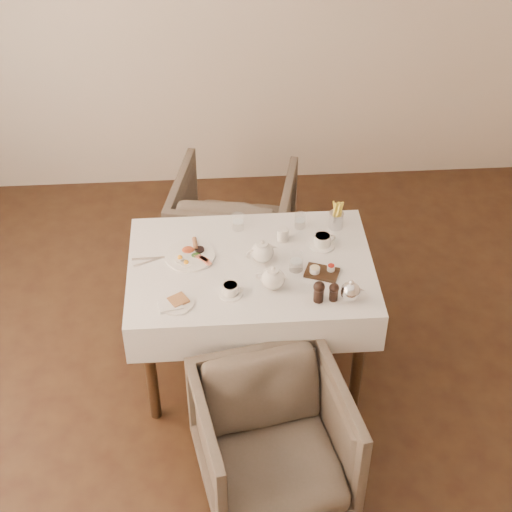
{
  "coord_description": "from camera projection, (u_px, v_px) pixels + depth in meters",
  "views": [
    {
      "loc": [
        -0.38,
        -2.56,
        3.38
      ],
      "look_at": [
        -0.17,
        0.54,
        0.82
      ],
      "focal_mm": 55.0,
      "sensor_mm": 36.0,
      "label": 1
    }
  ],
  "objects": [
    {
      "name": "table",
      "position": [
        251.0,
        281.0,
        4.16
      ],
      "size": [
        1.28,
        0.88,
        0.75
      ],
      "color": "black",
      "rests_on": "ground"
    },
    {
      "name": "armchair_near",
      "position": [
        273.0,
        440.0,
        3.74
      ],
      "size": [
        0.82,
        0.84,
        0.65
      ],
      "primitive_type": "imported",
      "rotation": [
        0.0,
        0.0,
        0.19
      ],
      "color": "brown",
      "rests_on": "ground"
    },
    {
      "name": "armchair_far",
      "position": [
        234.0,
        223.0,
        5.04
      ],
      "size": [
        0.88,
        0.89,
        0.69
      ],
      "primitive_type": "imported",
      "rotation": [
        0.0,
        0.0,
        2.92
      ],
      "color": "brown",
      "rests_on": "ground"
    },
    {
      "name": "breakfast_plate",
      "position": [
        190.0,
        255.0,
        4.13
      ],
      "size": [
        0.27,
        0.27,
        0.03
      ],
      "rotation": [
        0.0,
        0.0,
        -0.35
      ],
      "color": "white",
      "rests_on": "table"
    },
    {
      "name": "side_plate",
      "position": [
        175.0,
        303.0,
        3.84
      ],
      "size": [
        0.18,
        0.17,
        0.02
      ],
      "rotation": [
        0.0,
        0.0,
        0.34
      ],
      "color": "white",
      "rests_on": "table"
    },
    {
      "name": "teapot_centre",
      "position": [
        262.0,
        251.0,
        4.06
      ],
      "size": [
        0.2,
        0.18,
        0.13
      ],
      "primitive_type": null,
      "rotation": [
        0.0,
        0.0,
        0.33
      ],
      "color": "white",
      "rests_on": "table"
    },
    {
      "name": "teapot_front",
      "position": [
        273.0,
        277.0,
        3.9
      ],
      "size": [
        0.19,
        0.17,
        0.13
      ],
      "primitive_type": null,
      "rotation": [
        0.0,
        0.0,
        -0.29
      ],
      "color": "white",
      "rests_on": "table"
    },
    {
      "name": "creamer",
      "position": [
        283.0,
        234.0,
        4.22
      ],
      "size": [
        0.08,
        0.08,
        0.07
      ],
      "primitive_type": "cylinder",
      "rotation": [
        0.0,
        0.0,
        0.25
      ],
      "color": "white",
      "rests_on": "table"
    },
    {
      "name": "teacup_near",
      "position": [
        231.0,
        290.0,
        3.89
      ],
      "size": [
        0.12,
        0.12,
        0.06
      ],
      "rotation": [
        0.0,
        0.0,
        -0.18
      ],
      "color": "white",
      "rests_on": "table"
    },
    {
      "name": "teacup_far",
      "position": [
        322.0,
        241.0,
        4.18
      ],
      "size": [
        0.14,
        0.14,
        0.07
      ],
      "rotation": [
        0.0,
        0.0,
        0.16
      ],
      "color": "white",
      "rests_on": "table"
    },
    {
      "name": "glass_left",
      "position": [
        238.0,
        222.0,
        4.29
      ],
      "size": [
        0.07,
        0.07,
        0.09
      ],
      "primitive_type": "cylinder",
      "rotation": [
        0.0,
        0.0,
        0.02
      ],
      "color": "silver",
      "rests_on": "table"
    },
    {
      "name": "glass_mid",
      "position": [
        296.0,
        262.0,
        4.02
      ],
      "size": [
        0.09,
        0.09,
        0.1
      ],
      "primitive_type": "cylinder",
      "rotation": [
        0.0,
        0.0,
        0.36
      ],
      "color": "silver",
      "rests_on": "table"
    },
    {
      "name": "glass_right",
      "position": [
        300.0,
        221.0,
        4.3
      ],
      "size": [
        0.08,
        0.08,
        0.09
      ],
      "primitive_type": "cylinder",
      "rotation": [
        0.0,
        0.0,
        0.28
      ],
      "color": "silver",
      "rests_on": "table"
    },
    {
      "name": "condiment_board",
      "position": [
        322.0,
        272.0,
        4.02
      ],
      "size": [
        0.2,
        0.17,
        0.04
      ],
      "rotation": [
        0.0,
        0.0,
        -0.37
      ],
      "color": "black",
      "rests_on": "table"
    },
    {
      "name": "pepper_mill_left",
      "position": [
        319.0,
        291.0,
        3.83
      ],
      "size": [
        0.06,
        0.06,
        0.12
      ],
      "primitive_type": null,
      "rotation": [
        0.0,
        0.0,
        -0.06
      ],
      "color": "black",
      "rests_on": "table"
    },
    {
      "name": "pepper_mill_right",
      "position": [
        334.0,
        292.0,
        3.84
      ],
      "size": [
        0.07,
        0.07,
        0.1
      ],
      "primitive_type": null,
      "rotation": [
        0.0,
        0.0,
        0.4
      ],
      "color": "black",
      "rests_on": "table"
    },
    {
      "name": "silver_pot",
      "position": [
        351.0,
        290.0,
        3.83
      ],
      "size": [
        0.12,
        0.1,
        0.13
      ],
      "primitive_type": null,
      "rotation": [
        0.0,
        0.0,
        -0.02
      ],
      "color": "white",
      "rests_on": "table"
    },
    {
      "name": "fries_cup",
      "position": [
        336.0,
        216.0,
        4.28
      ],
      "size": [
        0.08,
        0.08,
        0.17
      ],
      "rotation": [
        0.0,
        0.0,
        0.41
      ],
      "color": "silver",
      "rests_on": "table"
    },
    {
      "name": "cutlery_fork",
      "position": [
        151.0,
        258.0,
        4.12
      ],
      "size": [
        0.21,
        0.02,
        0.0
      ],
      "primitive_type": "cube",
      "rotation": [
        0.0,
        0.0,
        1.61
      ],
      "color": "silver",
      "rests_on": "table"
    },
    {
      "name": "cutlery_knife",
      "position": [
        149.0,
        262.0,
        4.1
      ],
      "size": [
        0.16,
        0.08,
        0.0
      ],
      "primitive_type": "cube",
      "rotation": [
        0.0,
        0.0,
        1.98
      ],
      "color": "silver",
      "rests_on": "table"
    }
  ]
}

